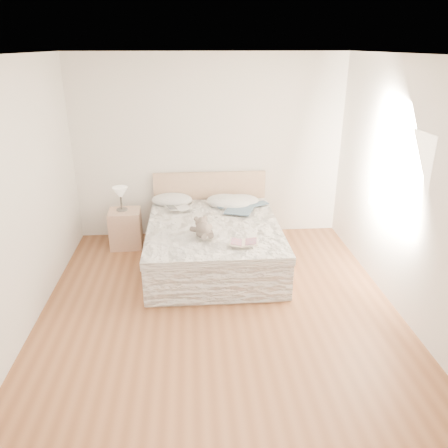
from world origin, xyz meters
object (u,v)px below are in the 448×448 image
at_px(bed, 213,242).
at_px(teddy_bear, 204,234).
at_px(nightstand, 126,229).
at_px(photo_book, 178,208).
at_px(table_lamp, 121,194).
at_px(childrens_book, 244,243).

height_order(bed, teddy_bear, bed).
height_order(nightstand, teddy_bear, teddy_bear).
distance_m(bed, teddy_bear, 0.64).
distance_m(nightstand, photo_book, 0.86).
relative_size(nightstand, photo_book, 1.74).
xyz_separation_m(nightstand, table_lamp, (-0.03, 0.03, 0.53)).
relative_size(bed, photo_book, 6.68).
bearing_deg(nightstand, bed, -26.01).
bearing_deg(photo_book, nightstand, 148.71).
relative_size(bed, nightstand, 3.83).
bearing_deg(photo_book, childrens_book, -76.99).
xyz_separation_m(photo_book, teddy_bear, (0.34, -0.99, 0.02)).
bearing_deg(teddy_bear, table_lamp, 119.93).
height_order(nightstand, childrens_book, childrens_book).
bearing_deg(nightstand, table_lamp, 140.25).
bearing_deg(childrens_book, table_lamp, 147.58).
bearing_deg(childrens_book, nightstand, 147.56).
xyz_separation_m(bed, photo_book, (-0.48, 0.46, 0.32)).
xyz_separation_m(photo_book, childrens_book, (0.80, -1.22, 0.00)).
height_order(nightstand, photo_book, photo_book).
bearing_deg(bed, photo_book, 136.34).
bearing_deg(childrens_book, teddy_bear, 161.59).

